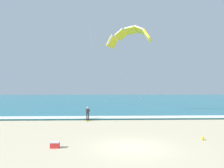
{
  "coord_description": "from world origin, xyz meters",
  "views": [
    {
      "loc": [
        -1.82,
        -13.46,
        3.76
      ],
      "look_at": [
        -0.69,
        16.16,
        4.57
      ],
      "focal_mm": 33.13,
      "sensor_mm": 36.0,
      "label": 1
    }
  ],
  "objects_px": {
    "surfboard": "(88,120)",
    "cooler_box": "(55,145)",
    "kitesurfer": "(88,113)",
    "kite_primary": "(130,35)",
    "beach_ball": "(202,138)"
  },
  "relations": [
    {
      "from": "surfboard",
      "to": "cooler_box",
      "type": "xyz_separation_m",
      "value": [
        -1.18,
        -11.69,
        0.18
      ]
    },
    {
      "from": "surfboard",
      "to": "cooler_box",
      "type": "distance_m",
      "value": 11.75
    },
    {
      "from": "cooler_box",
      "to": "beach_ball",
      "type": "height_order",
      "value": "cooler_box"
    },
    {
      "from": "surfboard",
      "to": "kite_primary",
      "type": "bearing_deg",
      "value": 47.9
    },
    {
      "from": "cooler_box",
      "to": "beach_ball",
      "type": "relative_size",
      "value": 2.3
    },
    {
      "from": "kitesurfer",
      "to": "kite_primary",
      "type": "xyz_separation_m",
      "value": [
        5.95,
        6.57,
        11.41
      ]
    },
    {
      "from": "kitesurfer",
      "to": "cooler_box",
      "type": "xyz_separation_m",
      "value": [
        -1.18,
        -11.71,
        -0.74
      ]
    },
    {
      "from": "kite_primary",
      "to": "cooler_box",
      "type": "xyz_separation_m",
      "value": [
        -7.13,
        -18.28,
        -12.15
      ]
    },
    {
      "from": "kite_primary",
      "to": "beach_ball",
      "type": "xyz_separation_m",
      "value": [
        3.37,
        -16.63,
        -12.22
      ]
    },
    {
      "from": "surfboard",
      "to": "cooler_box",
      "type": "relative_size",
      "value": 2.48
    },
    {
      "from": "surfboard",
      "to": "kite_primary",
      "type": "xyz_separation_m",
      "value": [
        5.95,
        6.59,
        12.32
      ]
    },
    {
      "from": "cooler_box",
      "to": "kitesurfer",
      "type": "bearing_deg",
      "value": 84.23
    },
    {
      "from": "surfboard",
      "to": "beach_ball",
      "type": "relative_size",
      "value": 5.69
    },
    {
      "from": "kitesurfer",
      "to": "beach_ball",
      "type": "xyz_separation_m",
      "value": [
        9.32,
        -10.06,
        -0.81
      ]
    },
    {
      "from": "surfboard",
      "to": "cooler_box",
      "type": "bearing_deg",
      "value": -95.77
    }
  ]
}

